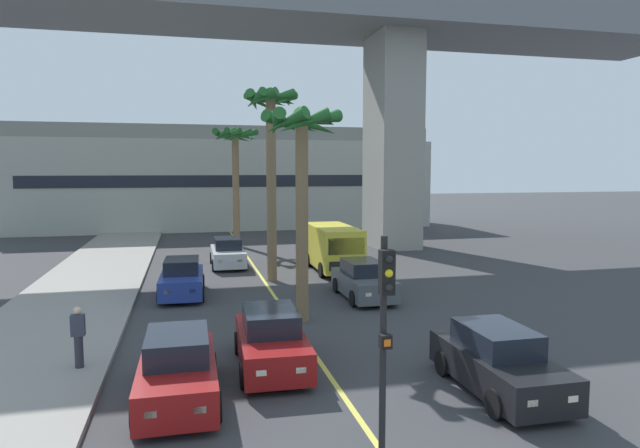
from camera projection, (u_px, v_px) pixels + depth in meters
The scene contains 16 objects.
sidewalk_left at pixel (24, 359), 15.24m from camera, with size 4.80×80.00×0.15m, color gray.
lane_stripe_center at pixel (268, 287), 24.86m from camera, with size 0.14×56.00×0.01m, color #DBCC4C.
bridge_overpass at pixel (259, 20), 34.36m from camera, with size 63.35×8.00×18.43m.
pier_building_backdrop at pixel (226, 179), 50.22m from camera, with size 36.87×8.04×9.04m.
car_queue_front at pixel (228, 253), 30.06m from camera, with size 1.84×4.10×1.56m.
car_queue_second at pixel (498, 362), 13.14m from camera, with size 1.86×4.11×1.56m.
car_queue_third at pixel (178, 370), 12.62m from camera, with size 1.86×4.11×1.56m.
car_queue_fourth at pixel (363, 281), 22.68m from camera, with size 1.85×4.11×1.56m.
car_queue_fifth at pixel (271, 341), 14.77m from camera, with size 1.94×4.16×1.56m.
car_queue_sixth at pixel (182, 279), 23.08m from camera, with size 1.94×4.16×1.56m.
delivery_van at pixel (333, 247), 28.62m from camera, with size 2.20×5.27×2.36m.
traffic_light_median_near at pixel (385, 323), 9.36m from camera, with size 0.24×0.37×4.20m.
palm_tree_near_median at pixel (271, 134), 25.58m from camera, with size 2.61×2.64×9.09m.
palm_tree_mid_median at pixel (235, 153), 37.55m from camera, with size 3.21×3.25×8.17m.
palm_tree_far_median at pixel (301, 154), 18.74m from camera, with size 2.84×2.85×7.44m.
pedestrian_near_crosswalk at pixel (78, 336), 14.30m from camera, with size 0.34×0.22×1.62m.
Camera 1 is at (-3.46, -0.31, 5.33)m, focal length 30.81 mm.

